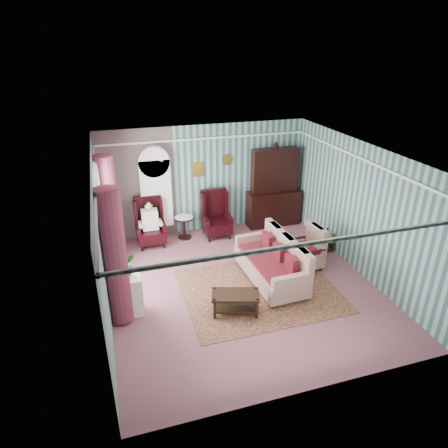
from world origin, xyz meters
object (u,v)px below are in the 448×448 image
object	(u,v)px
coffee_table	(235,303)
dresser_hutch	(274,185)
sofa	(271,258)
plant_stand	(128,297)
floral_armchair	(304,249)
seated_woman	(150,224)
bookcase	(156,198)
wingback_left	(150,223)
wingback_right	(217,215)
nest_table	(323,241)
round_side_table	(184,228)

from	to	relation	value
coffee_table	dresser_hutch	bearing A→B (deg)	56.99
sofa	coffee_table	world-z (taller)	sofa
plant_stand	floral_armchair	bearing A→B (deg)	8.80
seated_woman	bookcase	bearing A→B (deg)	57.34
wingback_left	seated_woman	size ratio (longest dim) A/B	1.06
dresser_hutch	coffee_table	distance (m)	4.37
coffee_table	floral_armchair	bearing A→B (deg)	29.93
floral_armchair	coffee_table	distance (m)	2.38
wingback_right	floral_armchair	bearing A→B (deg)	-55.23
nest_table	coffee_table	size ratio (longest dim) A/B	0.59
plant_stand	coffee_table	world-z (taller)	plant_stand
wingback_right	plant_stand	size ratio (longest dim) A/B	1.56
wingback_left	coffee_table	distance (m)	3.53
wingback_right	coffee_table	distance (m)	3.38
floral_armchair	wingback_left	bearing A→B (deg)	52.37
seated_woman	nest_table	xyz separation A→B (m)	(4.07, -1.55, -0.32)
nest_table	plant_stand	size ratio (longest dim) A/B	0.68
round_side_table	sofa	bearing A→B (deg)	-62.21
seated_woman	coffee_table	size ratio (longest dim) A/B	1.30
bookcase	round_side_table	size ratio (longest dim) A/B	3.73
bookcase	nest_table	bearing A→B (deg)	-26.92
bookcase	seated_woman	xyz separation A→B (m)	(-0.25, -0.39, -0.53)
nest_table	plant_stand	bearing A→B (deg)	-166.16
seated_woman	plant_stand	world-z (taller)	seated_woman
nest_table	sofa	bearing A→B (deg)	-153.67
dresser_hutch	wingback_right	size ratio (longest dim) A/B	1.89
wingback_right	sofa	xyz separation A→B (m)	(0.52, -2.44, -0.07)
nest_table	sofa	world-z (taller)	sofa
bookcase	plant_stand	size ratio (longest dim) A/B	2.80
sofa	floral_armchair	world-z (taller)	sofa
round_side_table	sofa	size ratio (longest dim) A/B	0.29
nest_table	floral_armchair	size ratio (longest dim) A/B	0.59
round_side_table	floral_armchair	distance (m)	3.26
nest_table	sofa	xyz separation A→B (m)	(-1.80, -0.89, 0.29)
floral_armchair	nest_table	bearing A→B (deg)	-59.87
dresser_hutch	round_side_table	bearing A→B (deg)	-177.36
dresser_hutch	floral_armchair	world-z (taller)	dresser_hutch
bookcase	wingback_right	bearing A→B (deg)	-14.57
wingback_right	round_side_table	distance (m)	0.92
round_side_table	sofa	world-z (taller)	sofa
wingback_right	floral_armchair	size ratio (longest dim) A/B	1.37
wingback_left	plant_stand	bearing A→B (deg)	-106.22
seated_woman	round_side_table	size ratio (longest dim) A/B	1.97
bookcase	nest_table	world-z (taller)	bookcase
round_side_table	nest_table	bearing A→B (deg)	-28.20
wingback_right	seated_woman	xyz separation A→B (m)	(-1.75, 0.00, -0.04)
sofa	floral_armchair	bearing A→B (deg)	-74.25
wingback_right	coffee_table	bearing A→B (deg)	-99.84
bookcase	seated_woman	bearing A→B (deg)	-122.66
plant_stand	sofa	bearing A→B (deg)	5.73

